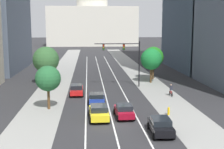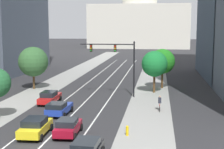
% 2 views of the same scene
% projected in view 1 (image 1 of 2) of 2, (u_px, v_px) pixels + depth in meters
% --- Properties ---
extents(ground_plane, '(400.00, 400.00, 0.00)m').
position_uv_depth(ground_plane, '(99.00, 70.00, 71.26)').
color(ground_plane, '#2B2B2D').
extents(sidewalk_left, '(5.04, 130.00, 0.01)m').
position_uv_depth(sidewalk_left, '(62.00, 73.00, 65.72)').
color(sidewalk_left, gray).
rests_on(sidewalk_left, ground).
extents(sidewalk_right, '(5.04, 130.00, 0.01)m').
position_uv_depth(sidewalk_right, '(137.00, 72.00, 66.96)').
color(sidewalk_right, gray).
rests_on(sidewalk_right, ground).
extents(lane_stripe_left, '(0.16, 90.00, 0.01)m').
position_uv_depth(lane_stripe_left, '(87.00, 81.00, 56.27)').
color(lane_stripe_left, white).
rests_on(lane_stripe_left, ground).
extents(lane_stripe_center, '(0.16, 90.00, 0.01)m').
position_uv_depth(lane_stripe_center, '(102.00, 81.00, 56.49)').
color(lane_stripe_center, white).
rests_on(lane_stripe_center, ground).
extents(lane_stripe_right, '(0.16, 90.00, 0.01)m').
position_uv_depth(lane_stripe_right, '(117.00, 81.00, 56.70)').
color(lane_stripe_right, white).
rests_on(lane_stripe_right, ground).
extents(capitol_building, '(44.01, 26.38, 40.15)m').
position_uv_depth(capitol_building, '(92.00, 19.00, 159.61)').
color(capitol_building, beige).
rests_on(capitol_building, ground).
extents(car_red, '(2.05, 4.79, 1.54)m').
position_uv_depth(car_red, '(77.00, 89.00, 45.12)').
color(car_red, red).
rests_on(car_red, ground).
extents(car_crimson, '(2.08, 4.09, 1.50)m').
position_uv_depth(car_crimson, '(124.00, 111.00, 33.90)').
color(car_crimson, maroon).
rests_on(car_crimson, ground).
extents(car_blue, '(2.21, 4.24, 1.49)m').
position_uv_depth(car_blue, '(97.00, 98.00, 40.07)').
color(car_blue, '#1E389E').
rests_on(car_blue, ground).
extents(car_yellow, '(2.24, 4.50, 1.58)m').
position_uv_depth(car_yellow, '(99.00, 112.00, 33.22)').
color(car_yellow, yellow).
rests_on(car_yellow, ground).
extents(car_black, '(2.17, 4.24, 1.51)m').
position_uv_depth(car_black, '(161.00, 126.00, 28.77)').
color(car_black, black).
rests_on(car_black, ground).
extents(traffic_signal_mast, '(7.37, 0.39, 7.48)m').
position_uv_depth(traffic_signal_mast, '(126.00, 54.00, 50.25)').
color(traffic_signal_mast, black).
rests_on(traffic_signal_mast, ground).
extents(fire_hydrant, '(0.26, 0.35, 0.91)m').
position_uv_depth(fire_hydrant, '(169.00, 111.00, 34.96)').
color(fire_hydrant, yellow).
rests_on(fire_hydrant, ground).
extents(cyclist, '(0.36, 1.70, 1.72)m').
position_uv_depth(cyclist, '(171.00, 90.00, 44.37)').
color(cyclist, black).
rests_on(cyclist, ground).
extents(street_tree_near_left, '(3.06, 3.06, 5.28)m').
position_uv_depth(street_tree_near_left, '(48.00, 79.00, 36.94)').
color(street_tree_near_left, '#51381E').
rests_on(street_tree_near_left, ground).
extents(street_tree_near_right, '(3.71, 3.71, 6.02)m').
position_uv_depth(street_tree_near_right, '(151.00, 59.00, 54.21)').
color(street_tree_near_right, '#51381E').
rests_on(street_tree_near_right, ground).
extents(street_tree_far_right, '(3.81, 3.81, 6.08)m').
position_uv_depth(street_tree_far_right, '(153.00, 57.00, 57.96)').
color(street_tree_far_right, '#51381E').
rests_on(street_tree_far_right, ground).
extents(street_tree_mid_left, '(4.50, 4.50, 6.44)m').
position_uv_depth(street_tree_mid_left, '(46.00, 60.00, 53.19)').
color(street_tree_mid_left, '#51381E').
rests_on(street_tree_mid_left, ground).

